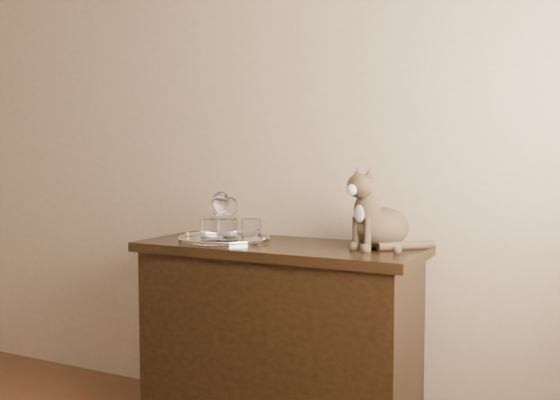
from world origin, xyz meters
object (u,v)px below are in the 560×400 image
(tumbler_c, at_px, (251,230))
(tray, at_px, (224,240))
(wine_glass_a, at_px, (218,217))
(wine_glass_b, at_px, (230,216))
(sideboard, at_px, (279,343))
(wine_glass_d, at_px, (221,214))
(cat, at_px, (381,207))
(tumbler_a, at_px, (228,230))
(tumbler_b, at_px, (210,230))

(tumbler_c, bearing_deg, tray, -178.38)
(wine_glass_a, distance_m, wine_glass_b, 0.06)
(sideboard, height_order, tumbler_c, tumbler_c)
(wine_glass_d, distance_m, cat, 0.72)
(tumbler_a, height_order, tumbler_c, same)
(wine_glass_b, xyz_separation_m, tumbler_b, (0.01, -0.18, -0.04))
(wine_glass_a, xyz_separation_m, tumbler_b, (0.06, -0.15, -0.04))
(tray, xyz_separation_m, tumbler_b, (-0.01, -0.09, 0.05))
(cat, bearing_deg, tray, -148.50)
(wine_glass_d, height_order, tumbler_c, wine_glass_d)
(sideboard, xyz_separation_m, tray, (-0.26, -0.02, 0.43))
(tumbler_a, xyz_separation_m, tumbler_c, (0.08, 0.06, -0.00))
(tumbler_b, distance_m, tumbler_c, 0.17)
(tumbler_c, xyz_separation_m, cat, (0.54, 0.10, 0.11))
(wine_glass_a, bearing_deg, tumbler_b, -69.47)
(sideboard, height_order, tumbler_a, tumbler_a)
(tumbler_c, distance_m, cat, 0.56)
(sideboard, relative_size, tumbler_c, 12.80)
(tray, relative_size, wine_glass_b, 2.24)
(sideboard, xyz_separation_m, wine_glass_d, (-0.30, 0.02, 0.53))
(tray, height_order, tumbler_c, tumbler_c)
(wine_glass_b, distance_m, tumbler_c, 0.18)
(tumbler_a, relative_size, tumbler_c, 1.01)
(tumbler_b, bearing_deg, wine_glass_b, 93.42)
(tumbler_b, bearing_deg, cat, 15.58)
(tray, xyz_separation_m, cat, (0.68, 0.10, 0.16))
(tray, height_order, wine_glass_b, wine_glass_b)
(sideboard, distance_m, wine_glass_b, 0.60)
(wine_glass_a, height_order, tumbler_a, wine_glass_a)
(tray, bearing_deg, wine_glass_d, 136.43)
(sideboard, distance_m, tumbler_a, 0.53)
(tumbler_a, distance_m, tumbler_b, 0.07)
(tumbler_b, xyz_separation_m, cat, (0.69, 0.19, 0.11))
(tray, bearing_deg, wine_glass_a, 139.28)
(tray, distance_m, tumbler_c, 0.14)
(wine_glass_b, height_order, cat, cat)
(tumbler_a, distance_m, tumbler_c, 0.10)
(tumbler_b, bearing_deg, tumbler_c, 33.64)
(tray, height_order, cat, cat)
(tumbler_c, bearing_deg, cat, 10.00)
(cat, bearing_deg, sideboard, -145.35)
(sideboard, bearing_deg, tumbler_c, -174.93)
(tumbler_a, height_order, tumbler_b, same)
(tray, relative_size, tumbler_a, 4.24)
(wine_glass_b, xyz_separation_m, tumbler_a, (0.08, -0.15, -0.04))
(tumbler_a, distance_m, cat, 0.65)
(wine_glass_b, bearing_deg, cat, 0.73)
(sideboard, bearing_deg, wine_glass_b, 165.20)
(wine_glass_a, xyz_separation_m, cat, (0.75, 0.04, 0.07))
(sideboard, xyz_separation_m, tumbler_a, (-0.21, -0.07, 0.48))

